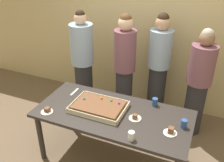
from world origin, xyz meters
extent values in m
plane|color=brown|center=(0.00, 0.00, 0.00)|extent=(12.00, 12.00, 0.00)
cube|color=#CCB784|center=(0.00, 1.60, 1.50)|extent=(8.00, 0.12, 3.00)
cube|color=#2D2826|center=(0.00, 0.00, 0.73)|extent=(1.90, 0.89, 0.04)
cylinder|color=#2D2826|center=(-0.87, -0.36, 0.36)|extent=(0.07, 0.07, 0.71)
cylinder|color=#2D2826|center=(-0.87, 0.36, 0.36)|extent=(0.07, 0.07, 0.71)
cylinder|color=#2D2826|center=(0.87, 0.36, 0.36)|extent=(0.07, 0.07, 0.71)
cube|color=beige|center=(-0.19, 0.00, 0.76)|extent=(0.67, 0.46, 0.01)
cube|color=beige|center=(-0.19, -0.22, 0.79)|extent=(0.67, 0.01, 0.05)
cube|color=beige|center=(-0.19, 0.23, 0.79)|extent=(0.67, 0.01, 0.05)
cube|color=beige|center=(-0.52, 0.00, 0.79)|extent=(0.01, 0.46, 0.05)
cube|color=beige|center=(0.13, 0.00, 0.79)|extent=(0.01, 0.46, 0.05)
cube|color=brown|center=(-0.19, 0.00, 0.80)|extent=(0.60, 0.39, 0.06)
sphere|color=orange|center=(-0.21, 0.13, 0.84)|extent=(0.03, 0.03, 0.03)
sphere|color=purple|center=(0.03, 0.11, 0.84)|extent=(0.03, 0.03, 0.03)
sphere|color=#2D84E0|center=(-0.41, 0.03, 0.84)|extent=(0.03, 0.03, 0.03)
sphere|color=green|center=(-0.08, 0.13, 0.84)|extent=(0.03, 0.03, 0.03)
cylinder|color=white|center=(0.29, -0.01, 0.76)|extent=(0.15, 0.15, 0.01)
cube|color=brown|center=(0.29, -0.02, 0.79)|extent=(0.05, 0.05, 0.06)
cylinder|color=white|center=(-0.75, -0.31, 0.76)|extent=(0.15, 0.15, 0.01)
cube|color=brown|center=(-0.75, -0.30, 0.79)|extent=(0.06, 0.06, 0.05)
cylinder|color=white|center=(0.72, -0.11, 0.76)|extent=(0.15, 0.15, 0.01)
cube|color=brown|center=(0.73, -0.10, 0.80)|extent=(0.06, 0.06, 0.06)
cylinder|color=#2D5199|center=(0.84, 0.06, 0.80)|extent=(0.07, 0.07, 0.10)
cylinder|color=#2D5199|center=(0.43, 0.36, 0.80)|extent=(0.07, 0.07, 0.10)
cylinder|color=white|center=(0.36, -0.36, 0.80)|extent=(0.07, 0.07, 0.10)
cube|color=silver|center=(-0.68, 0.23, 0.76)|extent=(0.03, 0.20, 0.01)
cylinder|color=#28282D|center=(-0.21, 0.94, 0.44)|extent=(0.26, 0.26, 0.88)
cylinder|color=#7A4C5B|center=(-0.21, 0.94, 1.19)|extent=(0.33, 0.33, 0.62)
sphere|color=beige|center=(-0.21, 0.94, 1.60)|extent=(0.22, 0.22, 0.22)
sphere|color=brown|center=(-0.21, 0.94, 1.66)|extent=(0.17, 0.17, 0.17)
cylinder|color=#28282D|center=(-0.91, 0.90, 0.44)|extent=(0.29, 0.29, 0.87)
cylinder|color=#93ADCC|center=(-0.91, 0.90, 1.19)|extent=(0.36, 0.36, 0.64)
sphere|color=beige|center=(-0.91, 0.90, 1.60)|extent=(0.19, 0.19, 0.19)
sphere|color=black|center=(-0.91, 0.90, 1.65)|extent=(0.15, 0.15, 0.15)
cylinder|color=#28282D|center=(0.26, 1.19, 0.46)|extent=(0.28, 0.28, 0.91)
cylinder|color=#93ADCC|center=(0.26, 1.19, 1.20)|extent=(0.35, 0.35, 0.58)
sphere|color=tan|center=(0.26, 1.19, 1.59)|extent=(0.22, 0.22, 0.22)
sphere|color=black|center=(0.26, 1.19, 1.65)|extent=(0.17, 0.17, 0.17)
cylinder|color=#28282D|center=(0.88, 1.01, 0.42)|extent=(0.28, 0.28, 0.85)
cylinder|color=#7A4C5B|center=(0.88, 1.01, 1.13)|extent=(0.35, 0.35, 0.56)
sphere|color=#8C664C|center=(0.88, 1.01, 1.50)|extent=(0.20, 0.20, 0.20)
sphere|color=#B2A899|center=(0.88, 1.01, 1.56)|extent=(0.16, 0.16, 0.16)
camera|label=1|loc=(0.98, -2.31, 2.58)|focal=40.33mm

